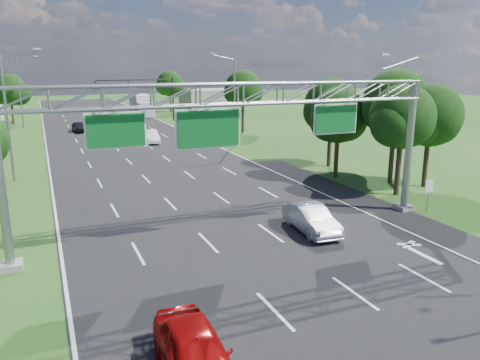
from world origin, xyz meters
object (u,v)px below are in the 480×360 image
sign_gantry (242,106)px  red_coupe (196,354)px  box_truck (141,105)px  regulatory_sign (429,189)px  traffic_signal (151,89)px  silver_sedan (311,219)px

sign_gantry → red_coupe: size_ratio=5.02×
box_truck → sign_gantry: bearing=-97.8°
regulatory_sign → traffic_signal: 54.37m
traffic_signal → box_truck: traffic_signal is taller
red_coupe → silver_sedan: (9.64, 9.36, -0.06)m
box_truck → red_coupe: bearing=-101.4°
regulatory_sign → silver_sedan: regulatory_sign is taller
red_coupe → silver_sedan: 13.43m
silver_sedan → box_truck: size_ratio=0.48×
silver_sedan → traffic_signal: bearing=90.6°
silver_sedan → box_truck: box_truck is taller
traffic_signal → silver_sedan: bearing=-93.7°
sign_gantry → box_truck: bearing=83.2°
regulatory_sign → silver_sedan: size_ratio=0.47×
red_coupe → traffic_signal: bearing=80.0°
sign_gantry → red_coupe: 13.51m
box_truck → silver_sedan: bearing=-94.5°
sign_gantry → traffic_signal: bearing=82.3°
red_coupe → box_truck: (13.66, 74.35, 0.91)m
traffic_signal → box_truck: bearing=87.3°
silver_sedan → regulatory_sign: bearing=4.9°
regulatory_sign → red_coupe: size_ratio=0.45×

